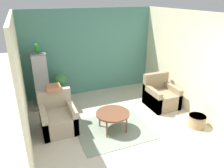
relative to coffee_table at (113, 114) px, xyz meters
name	(u,v)px	position (x,y,z in m)	size (l,w,h in m)	color
ground_plane	(147,159)	(0.21, -1.17, -0.41)	(20.00, 20.00, 0.00)	beige
wall_back_accent	(90,52)	(0.21, 2.33, 0.87)	(4.08, 0.06, 2.56)	#4C897A
wall_left	(21,81)	(-1.80, 0.57, 0.87)	(0.06, 3.46, 2.56)	beige
wall_right	(181,60)	(2.23, 0.57, 0.87)	(0.06, 3.46, 2.56)	beige
area_rug	(113,129)	(0.00, 0.00, -0.40)	(1.65, 1.43, 0.01)	gray
coffee_table	(113,114)	(0.00, 0.00, 0.00)	(0.76, 0.76, 0.45)	brown
armchair_left	(58,118)	(-1.15, 0.51, -0.13)	(0.75, 0.83, 0.87)	tan
armchair_right	(161,96)	(1.70, 0.59, -0.13)	(0.75, 0.83, 0.87)	#8E7A5B
birdcage	(41,82)	(-1.33, 1.84, 0.30)	(0.56, 0.56, 1.52)	slate
parrot	(37,49)	(-1.33, 1.84, 1.22)	(0.12, 0.21, 0.26)	#1E842D
potted_plant	(60,83)	(-0.81, 2.00, 0.12)	(0.38, 0.34, 0.83)	brown
wicker_basket	(197,121)	(1.89, -0.63, -0.25)	(0.41, 0.41, 0.29)	tan
throw_pillow	(53,88)	(-1.15, 0.81, 0.51)	(0.32, 0.32, 0.10)	#B2704C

